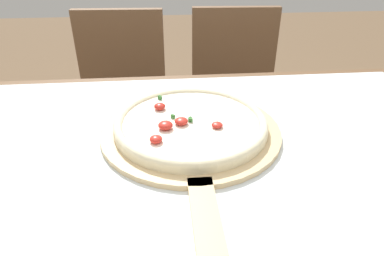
{
  "coord_description": "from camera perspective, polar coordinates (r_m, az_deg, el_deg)",
  "views": [
    {
      "loc": [
        -0.04,
        -0.55,
        1.19
      ],
      "look_at": [
        0.01,
        0.09,
        0.81
      ],
      "focal_mm": 32.0,
      "sensor_mm": 36.0,
      "label": 1
    }
  ],
  "objects": [
    {
      "name": "chair_right",
      "position": [
        1.58,
        7.05,
        5.26
      ],
      "size": [
        0.42,
        0.42,
        0.9
      ],
      "rotation": [
        0.0,
        0.0,
        -0.06
      ],
      "color": "brown",
      "rests_on": "ground_plane"
    },
    {
      "name": "chair_left",
      "position": [
        1.56,
        -11.49,
        4.48
      ],
      "size": [
        0.42,
        0.42,
        0.9
      ],
      "rotation": [
        0.0,
        0.0,
        -0.05
      ],
      "color": "brown",
      "rests_on": "ground_plane"
    },
    {
      "name": "pizza",
      "position": [
        0.76,
        -0.24,
        0.8
      ],
      "size": [
        0.34,
        0.34,
        0.04
      ],
      "color": "beige",
      "rests_on": "pizza_peel"
    },
    {
      "name": "towel_cloth",
      "position": [
        0.68,
        -0.42,
        -6.03
      ],
      "size": [
        1.33,
        0.88,
        0.0
      ],
      "color": "silver",
      "rests_on": "dining_table"
    },
    {
      "name": "dining_table",
      "position": [
        0.75,
        -0.39,
        -12.69
      ],
      "size": [
        1.41,
        0.96,
        0.78
      ],
      "color": "brown",
      "rests_on": "ground_plane"
    },
    {
      "name": "pizza_peel",
      "position": [
        0.75,
        -0.05,
        -1.29
      ],
      "size": [
        0.4,
        0.63,
        0.01
      ],
      "color": "#D6B784",
      "rests_on": "towel_cloth"
    }
  ]
}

